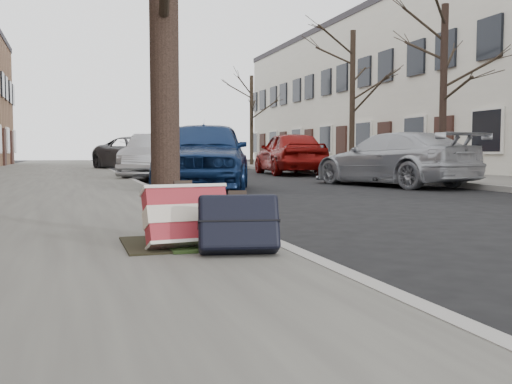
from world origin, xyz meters
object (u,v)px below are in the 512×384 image
object	(u,v)px
suitcase_red	(187,217)
car_near_mid	(158,157)
suitcase_navy	(238,223)
car_near_front	(205,155)

from	to	relation	value
suitcase_red	car_near_mid	bearing A→B (deg)	76.86
suitcase_red	suitcase_navy	xyz separation A→B (m)	(0.29, -0.36, -0.02)
car_near_front	car_near_mid	world-z (taller)	car_near_front
car_near_mid	suitcase_navy	bearing A→B (deg)	-76.64
suitcase_red	car_near_mid	world-z (taller)	car_near_mid
car_near_front	car_near_mid	size ratio (longest dim) A/B	1.06
suitcase_red	car_near_mid	distance (m)	13.39
suitcase_red	suitcase_navy	world-z (taller)	suitcase_red
suitcase_navy	car_near_mid	distance (m)	13.71
car_near_front	suitcase_red	bearing A→B (deg)	-85.81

